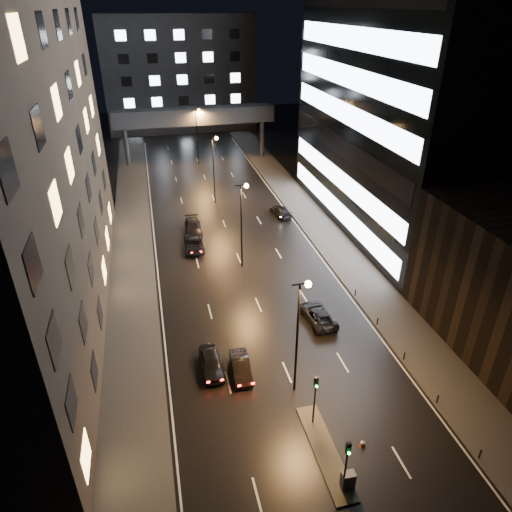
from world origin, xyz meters
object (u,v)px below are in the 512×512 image
object	(u,v)px
car_away_a	(211,363)
car_toward_a	(318,315)
car_away_d	(193,227)
car_away_b	(241,367)
car_toward_b	(281,211)
utility_cabinet	(348,480)
car_away_c	(194,245)

from	to	relation	value
car_away_a	car_toward_a	bearing A→B (deg)	20.64
car_away_a	car_toward_a	distance (m)	11.83
car_away_a	car_away_d	size ratio (longest dim) A/B	0.85
car_away_b	car_away_d	world-z (taller)	car_away_d
car_away_a	car_away_d	distance (m)	26.64
car_away_b	car_toward_b	bearing A→B (deg)	71.16
car_away_a	car_away_b	distance (m)	2.51
car_toward_b	utility_cabinet	xyz separation A→B (m)	(-7.75, -41.77, 0.10)
car_away_d	utility_cabinet	world-z (taller)	car_away_d
car_away_b	utility_cabinet	world-z (taller)	utility_cabinet
car_away_a	car_toward_b	distance (m)	32.57
car_away_c	utility_cabinet	size ratio (longest dim) A/B	3.91
car_toward_b	car_away_d	bearing A→B (deg)	4.09
utility_cabinet	car_away_c	bearing A→B (deg)	100.06
car_away_a	utility_cabinet	size ratio (longest dim) A/B	3.48
car_away_b	utility_cabinet	size ratio (longest dim) A/B	3.26
car_away_c	car_away_d	bearing A→B (deg)	87.09
car_toward_b	car_away_b	bearing A→B (deg)	60.82
car_toward_b	utility_cabinet	bearing A→B (deg)	72.35
car_away_b	car_toward_a	distance (m)	10.15
car_away_b	car_toward_b	xyz separation A→B (m)	(12.19, 30.11, -0.00)
car_away_a	car_away_c	world-z (taller)	car_away_a
car_toward_b	car_away_c	bearing A→B (deg)	22.16
car_away_c	car_toward_a	distance (m)	19.99
car_toward_a	car_away_b	bearing A→B (deg)	26.86
car_away_b	car_away_c	size ratio (longest dim) A/B	0.84
car_away_d	utility_cabinet	distance (m)	39.54
car_away_d	car_toward_a	size ratio (longest dim) A/B	1.03
car_away_a	car_toward_b	xyz separation A→B (m)	(14.51, 29.15, -0.07)
car_away_d	utility_cabinet	bearing A→B (deg)	-81.01
car_away_c	car_toward_a	xyz separation A→B (m)	(9.87, -17.39, 0.02)
car_away_c	car_toward_b	distance (m)	15.31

